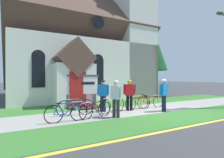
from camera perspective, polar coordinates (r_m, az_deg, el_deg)
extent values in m
plane|color=#3D3D3F|center=(12.37, 4.06, -7.70)|extent=(140.00, 140.00, 0.00)
cube|color=#99968E|center=(9.67, 5.82, -9.91)|extent=(32.00, 2.54, 0.01)
cube|color=#38722D|center=(7.90, 15.95, -12.22)|extent=(32.00, 2.17, 0.01)
cube|color=#38722D|center=(11.88, -1.55, -8.01)|extent=(24.00, 2.70, 0.01)
cube|color=yellow|center=(7.11, 23.26, -13.65)|extent=(28.00, 0.16, 0.01)
cube|color=silver|center=(17.99, -11.58, 2.11)|extent=(11.52, 10.73, 4.60)
cube|color=brown|center=(18.53, -11.59, 14.27)|extent=(12.02, 10.93, 10.93)
cube|color=silver|center=(16.96, 6.94, 14.32)|extent=(3.02, 3.02, 11.68)
cube|color=silver|center=(11.48, -12.05, -1.81)|extent=(2.40, 1.60, 2.60)
cube|color=brown|center=(11.54, -12.05, 6.41)|extent=(2.40, 1.80, 2.40)
cube|color=maroon|center=(10.71, -10.74, -3.29)|extent=(1.00, 0.06, 2.10)
cube|color=black|center=(11.82, -22.29, 2.12)|extent=(0.76, 0.06, 1.90)
cone|color=black|center=(11.89, -22.29, 6.70)|extent=(0.80, 0.06, 0.80)
cube|color=black|center=(12.95, -4.27, 1.96)|extent=(0.76, 0.06, 1.90)
cone|color=black|center=(13.01, -4.27, 6.15)|extent=(0.80, 0.06, 0.80)
cylinder|color=black|center=(13.55, -4.28, 17.47)|extent=(0.90, 0.06, 0.90)
cube|color=#474C56|center=(10.67, -14.04, -6.89)|extent=(0.12, 0.12, 0.77)
cube|color=#474C56|center=(11.11, -5.45, -6.60)|extent=(0.12, 0.12, 0.77)
cube|color=white|center=(10.79, -9.65, -2.00)|extent=(2.00, 0.22, 1.03)
cube|color=#474C56|center=(10.78, -9.66, 1.05)|extent=(2.12, 0.27, 0.12)
cube|color=black|center=(10.74, -9.59, -1.35)|extent=(1.60, 0.12, 0.16)
cylinder|color=#382319|center=(10.67, -9.19, -8.71)|extent=(1.89, 1.89, 0.10)
ellipsoid|color=#CC338C|center=(10.70, -7.31, -7.76)|extent=(0.36, 0.36, 0.24)
ellipsoid|color=#CC338C|center=(11.25, -9.44, -7.37)|extent=(0.36, 0.36, 0.24)
ellipsoid|color=gold|center=(10.91, -11.90, -7.61)|extent=(0.36, 0.36, 0.24)
ellipsoid|color=#CC338C|center=(10.34, -10.02, -8.04)|extent=(0.36, 0.36, 0.24)
ellipsoid|color=#CC338C|center=(10.28, -8.21, -8.09)|extent=(0.36, 0.36, 0.24)
torus|color=black|center=(10.37, 9.73, -7.37)|extent=(0.71, 0.12, 0.71)
torus|color=black|center=(10.96, 14.40, -6.97)|extent=(0.71, 0.12, 0.71)
cylinder|color=#A51E19|center=(10.73, 12.87, -6.32)|extent=(0.57, 0.10, 0.43)
cylinder|color=#A51E19|center=(10.65, 12.37, -5.23)|extent=(0.77, 0.13, 0.06)
cylinder|color=#A51E19|center=(10.51, 11.14, -6.39)|extent=(0.26, 0.07, 0.44)
cylinder|color=#A51E19|center=(10.49, 10.70, -7.43)|extent=(0.42, 0.09, 0.09)
cylinder|color=#A51E19|center=(10.40, 10.17, -6.32)|extent=(0.22, 0.06, 0.39)
cylinder|color=#A51E19|center=(10.91, 14.23, -6.08)|extent=(0.12, 0.05, 0.35)
ellipsoid|color=black|center=(10.43, 10.61, -5.11)|extent=(0.25, 0.11, 0.05)
cylinder|color=silver|center=(10.87, 14.05, -5.08)|extent=(0.44, 0.08, 0.03)
cylinder|color=silver|center=(10.60, 11.66, -7.48)|extent=(0.18, 0.04, 0.18)
torus|color=black|center=(9.33, 2.29, -8.13)|extent=(0.71, 0.27, 0.74)
torus|color=black|center=(8.57, -2.11, -8.87)|extent=(0.71, 0.27, 0.74)
cylinder|color=#B7B7BC|center=(8.80, -0.53, -7.53)|extent=(0.54, 0.21, 0.47)
cylinder|color=#B7B7BC|center=(8.86, -0.04, -6.00)|extent=(0.73, 0.28, 0.05)
cylinder|color=#B7B7BC|center=(9.08, 1.09, -7.24)|extent=(0.26, 0.12, 0.47)
cylinder|color=#B7B7BC|center=(9.18, 1.47, -8.43)|extent=(0.40, 0.17, 0.09)
cylinder|color=#B7B7BC|center=(9.23, 1.92, -6.95)|extent=(0.22, 0.10, 0.42)
cylinder|color=#B7B7BC|center=(8.57, -1.92, -7.56)|extent=(0.12, 0.07, 0.39)
ellipsoid|color=black|center=(9.14, 1.55, -5.56)|extent=(0.25, 0.15, 0.05)
cylinder|color=silver|center=(8.58, -1.73, -6.12)|extent=(0.43, 0.17, 0.03)
cylinder|color=silver|center=(9.03, 0.62, -8.75)|extent=(0.18, 0.08, 0.18)
torus|color=black|center=(8.18, -2.48, -9.45)|extent=(0.69, 0.21, 0.70)
torus|color=black|center=(7.58, -8.22, -10.22)|extent=(0.69, 0.21, 0.70)
cylinder|color=black|center=(7.75, -6.17, -8.88)|extent=(0.53, 0.17, 0.42)
cylinder|color=black|center=(7.79, -5.53, -7.35)|extent=(0.72, 0.21, 0.04)
cylinder|color=black|center=(7.97, -4.05, -8.60)|extent=(0.25, 0.10, 0.42)
cylinder|color=black|center=(8.06, -3.56, -9.77)|extent=(0.40, 0.13, 0.09)
cylinder|color=black|center=(8.10, -2.96, -8.29)|extent=(0.21, 0.09, 0.37)
cylinder|color=black|center=(7.57, -7.97, -8.91)|extent=(0.12, 0.06, 0.35)
ellipsoid|color=black|center=(8.01, -3.45, -6.89)|extent=(0.25, 0.14, 0.05)
cylinder|color=silver|center=(7.57, -7.73, -7.44)|extent=(0.43, 0.13, 0.03)
cylinder|color=silver|center=(7.94, -4.67, -10.11)|extent=(0.18, 0.06, 0.18)
torus|color=black|center=(10.33, 10.43, -7.33)|extent=(0.73, 0.07, 0.73)
torus|color=black|center=(9.66, 5.91, -7.85)|extent=(0.73, 0.07, 0.73)
cylinder|color=orange|center=(9.86, 7.52, -6.77)|extent=(0.56, 0.06, 0.45)
cylinder|color=orange|center=(9.91, 8.02, -5.38)|extent=(0.76, 0.07, 0.09)
cylinder|color=orange|center=(10.10, 9.18, -6.46)|extent=(0.26, 0.05, 0.48)
cylinder|color=orange|center=(10.19, 9.58, -7.58)|extent=(0.42, 0.06, 0.09)
cylinder|color=orange|center=(10.24, 10.05, -6.23)|extent=(0.22, 0.05, 0.43)
cylinder|color=orange|center=(9.67, 6.10, -6.76)|extent=(0.12, 0.04, 0.37)
ellipsoid|color=black|center=(10.15, 9.67, -4.94)|extent=(0.24, 0.09, 0.05)
cylinder|color=silver|center=(9.67, 6.29, -5.55)|extent=(0.44, 0.05, 0.03)
cylinder|color=silver|center=(10.06, 8.70, -7.83)|extent=(0.18, 0.03, 0.18)
torus|color=black|center=(7.23, -18.02, -10.65)|extent=(0.72, 0.05, 0.72)
torus|color=black|center=(7.46, -10.41, -10.29)|extent=(0.72, 0.05, 0.72)
cylinder|color=#194CA5|center=(7.34, -12.94, -9.08)|extent=(0.54, 0.05, 0.48)
cylinder|color=#194CA5|center=(7.28, -13.77, -7.42)|extent=(0.73, 0.05, 0.05)
cylinder|color=#194CA5|center=(7.25, -15.76, -9.27)|extent=(0.25, 0.04, 0.45)
cylinder|color=#194CA5|center=(7.27, -16.46, -10.79)|extent=(0.40, 0.04, 0.09)
cylinder|color=#194CA5|center=(7.21, -17.31, -9.12)|extent=(0.21, 0.04, 0.40)
cylinder|color=#194CA5|center=(7.42, -10.71, -8.78)|extent=(0.11, 0.04, 0.41)
ellipsoid|color=black|center=(7.19, -16.62, -7.35)|extent=(0.24, 0.08, 0.05)
cylinder|color=silver|center=(7.37, -11.01, -7.09)|extent=(0.44, 0.04, 0.03)
cylinder|color=silver|center=(7.31, -14.91, -10.92)|extent=(0.18, 0.02, 0.18)
torus|color=black|center=(8.62, -8.28, -8.81)|extent=(0.74, 0.10, 0.74)
torus|color=black|center=(8.41, -14.80, -9.04)|extent=(0.74, 0.10, 0.74)
cylinder|color=#19723F|center=(8.45, -12.54, -7.88)|extent=(0.53, 0.08, 0.46)
cylinder|color=#19723F|center=(8.44, -11.82, -6.29)|extent=(0.73, 0.10, 0.07)
cylinder|color=#19723F|center=(8.52, -10.13, -7.69)|extent=(0.25, 0.06, 0.48)
cylinder|color=#19723F|center=(8.58, -9.55, -9.03)|extent=(0.40, 0.07, 0.09)
cylinder|color=#19723F|center=(8.57, -8.85, -7.47)|extent=(0.21, 0.05, 0.43)
cylinder|color=#19723F|center=(8.39, -14.53, -7.75)|extent=(0.12, 0.05, 0.39)
ellipsoid|color=black|center=(8.52, -9.43, -5.91)|extent=(0.25, 0.10, 0.05)
cylinder|color=silver|center=(8.37, -14.26, -6.32)|extent=(0.44, 0.07, 0.03)
cylinder|color=silver|center=(8.53, -10.84, -9.26)|extent=(0.18, 0.04, 0.18)
cylinder|color=#191E38|center=(9.74, 16.34, -7.42)|extent=(0.15, 0.15, 0.82)
cylinder|color=#191E38|center=(9.62, 15.92, -7.52)|extent=(0.15, 0.15, 0.82)
cube|color=blue|center=(9.61, 16.14, -3.28)|extent=(0.50, 0.32, 0.60)
sphere|color=tan|center=(9.59, 16.14, -0.86)|extent=(0.21, 0.21, 0.21)
ellipsoid|color=silver|center=(9.59, 16.14, -0.51)|extent=(0.29, 0.32, 0.15)
cylinder|color=blue|center=(9.84, 17.12, -3.02)|extent=(0.09, 0.16, 0.55)
cylinder|color=blue|center=(9.38, 15.10, -3.18)|extent=(0.09, 0.16, 0.55)
cylinder|color=#191E38|center=(9.23, -2.40, -7.89)|extent=(0.15, 0.15, 0.81)
cylinder|color=#191E38|center=(9.26, -3.30, -7.86)|extent=(0.15, 0.15, 0.81)
cube|color=blue|center=(9.17, -2.85, -3.57)|extent=(0.47, 0.45, 0.59)
sphere|color=beige|center=(9.15, -2.85, -1.08)|extent=(0.21, 0.21, 0.21)
ellipsoid|color=black|center=(9.15, -2.85, -0.73)|extent=(0.33, 0.34, 0.15)
cylinder|color=blue|center=(9.07, -1.21, -3.42)|extent=(0.09, 0.10, 0.53)
cylinder|color=blue|center=(9.28, -4.45, -3.34)|extent=(0.09, 0.18, 0.54)
cylinder|color=black|center=(9.62, 6.10, -7.56)|extent=(0.15, 0.15, 0.80)
cylinder|color=black|center=(9.60, 5.00, -7.58)|extent=(0.15, 0.15, 0.80)
cube|color=red|center=(9.54, 5.55, -3.43)|extent=(0.49, 0.38, 0.59)
sphere|color=tan|center=(9.52, 5.55, -1.05)|extent=(0.21, 0.21, 0.21)
ellipsoid|color=gold|center=(9.52, 5.55, -0.70)|extent=(0.31, 0.33, 0.15)
cylinder|color=red|center=(9.54, 7.23, -3.26)|extent=(0.09, 0.18, 0.54)
cylinder|color=red|center=(9.54, 3.87, -3.25)|extent=(0.09, 0.12, 0.53)
cylinder|color=#2D2D33|center=(7.95, 0.68, -9.23)|extent=(0.15, 0.15, 0.80)
cylinder|color=#2D2D33|center=(7.83, 1.93, -9.37)|extent=(0.15, 0.15, 0.80)
cube|color=silver|center=(7.81, 1.30, -4.29)|extent=(0.37, 0.49, 0.58)
sphere|color=beige|center=(7.78, 1.30, -1.40)|extent=(0.21, 0.21, 0.21)
ellipsoid|color=silver|center=(7.78, 1.30, -0.98)|extent=(0.32, 0.30, 0.14)
cylinder|color=silver|center=(8.00, -0.16, -3.98)|extent=(0.09, 0.14, 0.53)
cylinder|color=silver|center=(7.62, 2.83, -4.18)|extent=(0.09, 0.13, 0.53)
ellipsoid|color=#3F3F44|center=(11.78, 31.01, 17.45)|extent=(0.44, 0.28, 0.20)
cylinder|color=#3D2D1E|center=(18.49, 11.44, -1.18)|extent=(0.25, 0.25, 2.52)
cone|color=#14471E|center=(18.83, 11.45, 11.30)|extent=(3.75, 3.75, 5.63)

